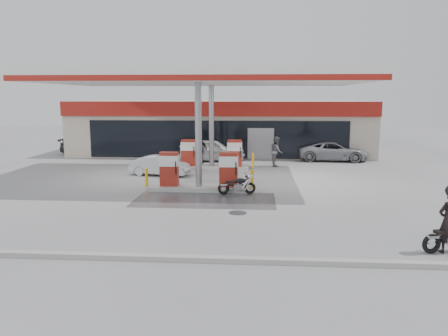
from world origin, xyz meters
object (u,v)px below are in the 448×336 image
object	(u,v)px
hatchback_silver	(160,166)
parked_motorcycle	(237,186)
parked_car_right	(333,151)
biker_walking	(199,149)
parked_car_left	(88,146)
pump_island_near	(199,175)
pump_island_far	(212,157)
sedan_white	(212,150)
attendant	(277,151)

from	to	relation	value
hatchback_silver	parked_motorcycle	bearing A→B (deg)	-122.67
parked_car_right	biker_walking	world-z (taller)	biker_walking
parked_motorcycle	parked_car_right	distance (m)	12.39
parked_car_left	pump_island_near	bearing A→B (deg)	-138.79
pump_island_near	pump_island_far	xyz separation A→B (m)	(0.00, 6.00, 0.00)
pump_island_near	parked_car_right	xyz separation A→B (m)	(7.95, 10.00, -0.06)
pump_island_near	parked_car_left	world-z (taller)	pump_island_near
parked_car_left	parked_car_right	size ratio (longest dim) A/B	0.88
pump_island_far	sedan_white	world-z (taller)	pump_island_far
hatchback_silver	biker_walking	bearing A→B (deg)	-7.99
biker_walking	pump_island_far	bearing A→B (deg)	-87.78
parked_car_right	biker_walking	bearing A→B (deg)	104.62
attendant	hatchback_silver	size ratio (longest dim) A/B	0.57
pump_island_far	parked_car_right	xyz separation A→B (m)	(7.95, 4.00, -0.06)
pump_island_far	attendant	xyz separation A→B (m)	(3.96, 1.26, 0.23)
parked_car_left	parked_car_right	bearing A→B (deg)	-94.95
hatchback_silver	parked_car_left	bearing A→B (deg)	52.75
pump_island_far	parked_car_left	size ratio (longest dim) A/B	1.24
parked_motorcycle	sedan_white	distance (m)	10.22
attendant	parked_car_right	distance (m)	4.84
pump_island_near	attendant	xyz separation A→B (m)	(3.96, 7.26, 0.23)
pump_island_far	parked_car_right	bearing A→B (deg)	26.72
parked_motorcycle	biker_walking	distance (m)	9.45
sedan_white	parked_car_right	world-z (taller)	sedan_white
parked_car_left	biker_walking	distance (m)	9.76
biker_walking	hatchback_silver	bearing A→B (deg)	-132.21
pump_island_far	parked_motorcycle	distance (m)	7.04
pump_island_near	pump_island_far	bearing A→B (deg)	90.00
parked_motorcycle	sedan_white	size ratio (longest dim) A/B	0.39
pump_island_far	attendant	bearing A→B (deg)	17.60
pump_island_near	hatchback_silver	world-z (taller)	pump_island_near
sedan_white	parked_car_right	distance (m)	8.27
parked_car_left	attendant	bearing A→B (deg)	-107.36
parked_car_left	biker_walking	xyz separation A→B (m)	(8.98, -3.80, 0.33)
hatchback_silver	pump_island_far	bearing A→B (deg)	-36.31
parked_motorcycle	attendant	world-z (taller)	attendant
parked_car_left	biker_walking	bearing A→B (deg)	-111.53
pump_island_far	attendant	distance (m)	4.16
pump_island_near	sedan_white	size ratio (longest dim) A/B	1.16
parked_motorcycle	attendant	bearing A→B (deg)	64.21
sedan_white	hatchback_silver	distance (m)	6.08
pump_island_near	biker_walking	size ratio (longest dim) A/B	2.78
pump_island_far	parked_motorcycle	world-z (taller)	pump_island_far
parked_motorcycle	hatchback_silver	bearing A→B (deg)	124.67
pump_island_far	biker_walking	bearing A→B (deg)	114.86
parked_car_left	biker_walking	size ratio (longest dim) A/B	2.23
pump_island_near	parked_car_right	bearing A→B (deg)	51.53
attendant	biker_walking	bearing A→B (deg)	77.82
pump_island_far	attendant	size ratio (longest dim) A/B	2.73
parked_motorcycle	attendant	xyz separation A→B (m)	(2.11, 8.05, 0.55)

